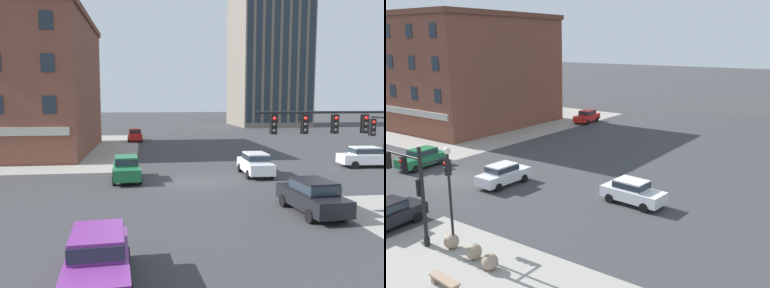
# 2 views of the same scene
# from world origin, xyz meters

# --- Properties ---
(ground_plane) EXTENTS (320.00, 320.00, 0.00)m
(ground_plane) POSITION_xyz_m (0.00, 0.00, 0.00)
(ground_plane) COLOR #38383A
(sidewalk_far_corner) EXTENTS (32.00, 32.00, 0.02)m
(sidewalk_far_corner) POSITION_xyz_m (-20.00, 20.00, 0.00)
(sidewalk_far_corner) COLOR gray
(sidewalk_far_corner) RESTS_ON ground
(traffic_signal_main) EXTENTS (7.05, 2.09, 5.56)m
(traffic_signal_main) POSITION_xyz_m (6.75, -7.92, 3.68)
(traffic_signal_main) COLOR black
(traffic_signal_main) RESTS_ON ground
(bollard_sphere_curb_a) EXTENTS (0.82, 0.82, 0.82)m
(bollard_sphere_curb_a) POSITION_xyz_m (9.89, -7.49, 0.41)
(bollard_sphere_curb_a) COLOR gray
(bollard_sphere_curb_a) RESTS_ON ground
(bollard_sphere_curb_b) EXTENTS (0.82, 0.82, 0.82)m
(bollard_sphere_curb_b) POSITION_xyz_m (11.79, -7.60, 0.41)
(bollard_sphere_curb_b) COLOR gray
(bollard_sphere_curb_b) RESTS_ON ground
(bollard_sphere_curb_c) EXTENTS (0.82, 0.82, 0.82)m
(bollard_sphere_curb_c) POSITION_xyz_m (13.23, -7.85, 0.41)
(bollard_sphere_curb_c) COLOR gray
(bollard_sphere_curb_c) RESTS_ON ground
(bench_near_signal) EXTENTS (1.84, 0.64, 0.49)m
(bench_near_signal) POSITION_xyz_m (12.76, -10.19, 0.33)
(bench_near_signal) COLOR #9E7F66
(bench_near_signal) RESTS_ON ground
(street_lamp_corner_near) EXTENTS (0.36, 0.36, 5.62)m
(street_lamp_corner_near) POSITION_xyz_m (10.00, -7.44, 3.51)
(street_lamp_corner_near) COLOR black
(street_lamp_corner_near) RESTS_ON ground
(car_main_southbound_far) EXTENTS (2.10, 4.50, 1.68)m
(car_main_southbound_far) POSITION_xyz_m (-4.53, 26.98, 0.92)
(car_main_southbound_far) COLOR red
(car_main_southbound_far) RESTS_ON ground
(car_cross_eastbound) EXTENTS (4.53, 2.15, 1.68)m
(car_cross_eastbound) POSITION_xyz_m (14.78, 3.89, 0.92)
(car_cross_eastbound) COLOR silver
(car_cross_eastbound) RESTS_ON ground
(car_cross_westbound) EXTENTS (2.14, 4.52, 1.68)m
(car_cross_westbound) POSITION_xyz_m (4.68, -7.95, 0.92)
(car_cross_westbound) COLOR black
(car_cross_westbound) RESTS_ON ground
(car_parked_curb) EXTENTS (2.13, 4.52, 1.68)m
(car_parked_curb) POSITION_xyz_m (-4.57, 0.99, 0.92)
(car_parked_curb) COLOR #1E6B3D
(car_parked_curb) RESTS_ON ground
(car_main_mid) EXTENTS (2.00, 4.45, 1.68)m
(car_main_mid) POSITION_xyz_m (4.72, 1.65, 0.92)
(car_main_mid) COLOR silver
(car_main_mid) RESTS_ON ground
(storefront_block_near_corner) EXTENTS (21.31, 19.78, 14.26)m
(storefront_block_near_corner) POSITION_xyz_m (-19.45, 17.66, 7.14)
(storefront_block_near_corner) COLOR brown
(storefront_block_near_corner) RESTS_ON ground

